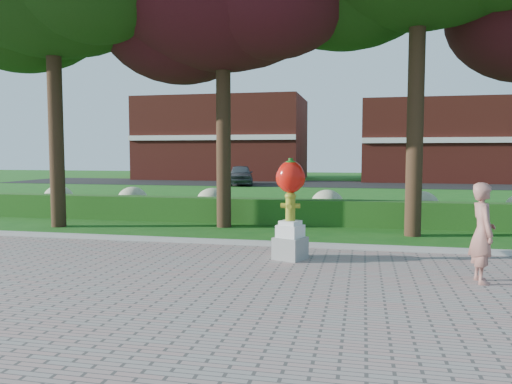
# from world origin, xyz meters

# --- Properties ---
(ground) EXTENTS (100.00, 100.00, 0.00)m
(ground) POSITION_xyz_m (0.00, 0.00, 0.00)
(ground) COLOR #175314
(ground) RESTS_ON ground
(walkway) EXTENTS (40.00, 14.00, 0.04)m
(walkway) POSITION_xyz_m (0.00, -4.00, 0.02)
(walkway) COLOR gray
(walkway) RESTS_ON ground
(curb) EXTENTS (40.00, 0.18, 0.15)m
(curb) POSITION_xyz_m (0.00, 3.00, 0.07)
(curb) COLOR #ADADA5
(curb) RESTS_ON ground
(lawn_hedge) EXTENTS (24.00, 0.70, 0.80)m
(lawn_hedge) POSITION_xyz_m (0.00, 7.00, 0.40)
(lawn_hedge) COLOR #184614
(lawn_hedge) RESTS_ON ground
(hydrangea_row) EXTENTS (20.10, 1.10, 0.99)m
(hydrangea_row) POSITION_xyz_m (0.57, 8.00, 0.55)
(hydrangea_row) COLOR beige
(hydrangea_row) RESTS_ON ground
(street) EXTENTS (50.00, 8.00, 0.02)m
(street) POSITION_xyz_m (0.00, 28.00, 0.01)
(street) COLOR black
(street) RESTS_ON ground
(building_left) EXTENTS (14.00, 8.00, 7.00)m
(building_left) POSITION_xyz_m (-10.00, 34.00, 3.50)
(building_left) COLOR maroon
(building_left) RESTS_ON ground
(building_right) EXTENTS (12.00, 8.00, 6.40)m
(building_right) POSITION_xyz_m (8.00, 34.00, 3.20)
(building_right) COLOR maroon
(building_right) RESTS_ON ground
(hydrant_sculpture) EXTENTS (0.75, 0.75, 2.11)m
(hydrant_sculpture) POSITION_xyz_m (0.68, 1.63, 1.16)
(hydrant_sculpture) COLOR gray
(hydrant_sculpture) RESTS_ON walkway
(woman) EXTENTS (0.47, 0.66, 1.72)m
(woman) POSITION_xyz_m (4.16, 0.44, 0.90)
(woman) COLOR #A1685C
(woman) RESTS_ON walkway
(parked_car) EXTENTS (2.63, 4.47, 1.43)m
(parked_car) POSITION_xyz_m (-6.31, 25.47, 0.73)
(parked_car) COLOR #43474C
(parked_car) RESTS_ON street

